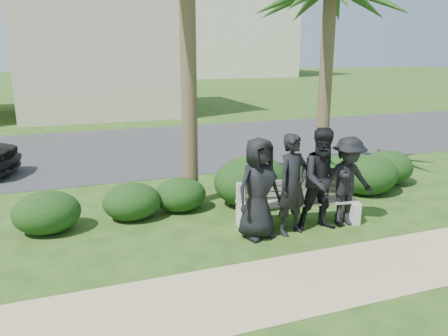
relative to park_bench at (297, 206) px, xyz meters
The scene contains 16 objects.
ground 0.95m from the park_bench, behind, with size 160.00×160.00×0.00m, color #214012.
footpath 2.14m from the park_bench, 114.33° to the right, with size 30.00×1.60×0.01m, color tan.
asphalt_street 7.93m from the park_bench, 96.31° to the left, with size 160.00×8.00×0.01m, color #2D2D30.
stucco_bldg_right 18.27m from the park_bench, 95.98° to the left, with size 8.40×8.40×7.30m.
park_bench is the anchor object (origin of this frame).
man_a 1.11m from the park_bench, 163.06° to the right, with size 0.86×0.56×1.76m, color black.
man_b 0.70m from the park_bench, 132.62° to the right, with size 0.65×0.43×1.79m, color black.
man_c 0.74m from the park_bench, 50.21° to the right, with size 0.90×0.70×1.86m, color black.
man_d 1.01m from the park_bench, 22.15° to the right, with size 1.08×0.62×1.67m, color black.
hedge_a 4.54m from the park_bench, 164.48° to the left, with size 1.18×0.97×0.77m, color black.
hedge_b 3.15m from the park_bench, 154.68° to the left, with size 1.11×0.92×0.72m, color black.
hedge_c 2.38m from the park_bench, 141.36° to the left, with size 1.06×0.87×0.69m, color black.
hedge_d 1.37m from the park_bench, 104.52° to the left, with size 1.64×1.35×1.07m, color black.
hedge_e 2.60m from the park_bench, 37.04° to the left, with size 1.30×1.08×0.85m, color black.
hedge_f 2.68m from the park_bench, 24.36° to the left, with size 1.40×1.15×0.91m, color black.
hedge_extra 3.71m from the park_bench, 25.00° to the left, with size 1.30×1.08×0.85m, color black.
Camera 1 is at (-3.06, -6.59, 3.10)m, focal length 35.00 mm.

